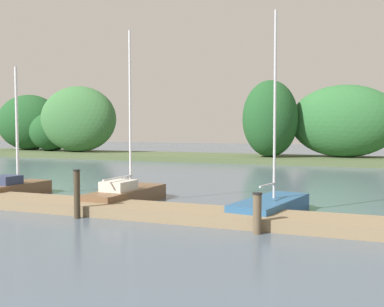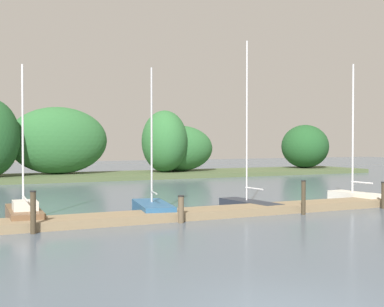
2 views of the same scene
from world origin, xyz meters
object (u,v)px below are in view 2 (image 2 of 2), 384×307
sailboat_4 (248,202)px  mooring_piling_4 (303,197)px  sailboat_2 (24,213)px  sailboat_5 (354,195)px  mooring_piling_2 (33,212)px  mooring_piling_3 (181,209)px  mooring_piling_5 (384,195)px  sailboat_3 (152,207)px

sailboat_4 → mooring_piling_4: (0.97, -3.18, 0.50)m
sailboat_2 → mooring_piling_4: bearing=-103.0°
sailboat_5 → sailboat_2: bearing=83.4°
sailboat_4 → mooring_piling_2: sailboat_4 is taller
sailboat_5 → mooring_piling_2: (-17.32, -2.58, 0.39)m
sailboat_5 → mooring_piling_3: sailboat_5 is taller
sailboat_4 → mooring_piling_5: (5.90, -3.14, 0.38)m
mooring_piling_3 → mooring_piling_4: mooring_piling_4 is taller
sailboat_2 → mooring_piling_3: bearing=-115.8°
sailboat_2 → mooring_piling_3: size_ratio=5.81×
sailboat_2 → mooring_piling_2: sailboat_2 is taller
mooring_piling_3 → mooring_piling_5: (10.93, -0.15, 0.10)m
mooring_piling_2 → mooring_piling_5: bearing=-0.5°
mooring_piling_2 → mooring_piling_3: (5.80, -0.01, -0.22)m
sailboat_4 → mooring_piling_3: (-5.02, -3.00, 0.28)m
sailboat_2 → sailboat_4: sailboat_4 is taller
mooring_piling_3 → mooring_piling_5: size_ratio=0.84×
sailboat_2 → mooring_piling_3: sailboat_2 is taller
sailboat_2 → sailboat_3: 5.56m
sailboat_2 → sailboat_4: 10.74m
sailboat_3 → mooring_piling_3: (0.16, -2.83, 0.24)m
mooring_piling_2 → mooring_piling_4: mooring_piling_4 is taller
mooring_piling_2 → mooring_piling_3: bearing=-0.1°
mooring_piling_4 → mooring_piling_5: mooring_piling_4 is taller
sailboat_3 → sailboat_5: bearing=-80.6°
mooring_piling_2 → mooring_piling_5: 16.72m
mooring_piling_3 → mooring_piling_4: bearing=-1.7°
sailboat_4 → sailboat_5: sailboat_4 is taller
sailboat_3 → sailboat_5: size_ratio=0.88×
sailboat_4 → sailboat_2: bearing=84.0°
sailboat_5 → mooring_piling_3: size_ratio=6.73×
sailboat_4 → mooring_piling_5: sailboat_4 is taller
sailboat_2 → mooring_piling_4: 12.17m
sailboat_3 → mooring_piling_3: size_ratio=5.95×
mooring_piling_3 → mooring_piling_5: bearing=-0.8°
sailboat_5 → sailboat_4: bearing=81.5°
sailboat_2 → sailboat_5: bearing=-89.0°
sailboat_5 → mooring_piling_5: 2.82m
sailboat_5 → mooring_piling_5: bearing=162.7°
sailboat_3 → mooring_piling_4: bearing=-105.5°
sailboat_3 → mooring_piling_3: sailboat_3 is taller
sailboat_2 → sailboat_5: sailboat_5 is taller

